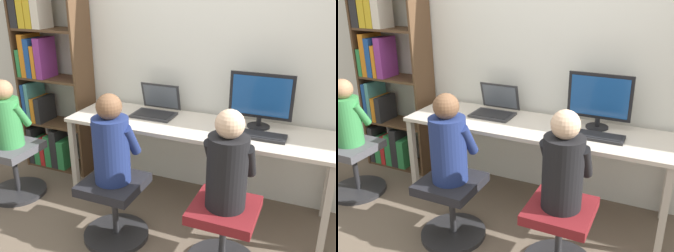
% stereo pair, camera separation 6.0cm
% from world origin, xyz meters
% --- Properties ---
extents(ground_plane, '(14.00, 14.00, 0.00)m').
position_xyz_m(ground_plane, '(0.00, 0.00, 0.00)').
color(ground_plane, brown).
extents(wall_back, '(10.00, 0.05, 2.60)m').
position_xyz_m(wall_back, '(0.00, 0.68, 1.30)').
color(wall_back, silver).
rests_on(wall_back, ground_plane).
extents(desk, '(2.23, 0.62, 0.77)m').
position_xyz_m(desk, '(0.00, 0.31, 0.69)').
color(desk, beige).
rests_on(desk, ground_plane).
extents(desktop_monitor, '(0.51, 0.18, 0.45)m').
position_xyz_m(desktop_monitor, '(0.48, 0.46, 1.00)').
color(desktop_monitor, black).
rests_on(desktop_monitor, desk).
extents(laptop, '(0.37, 0.32, 0.26)m').
position_xyz_m(laptop, '(-0.42, 0.42, 0.82)').
color(laptop, '#2D2D30').
rests_on(laptop, desk).
extents(keyboard, '(0.44, 0.17, 0.03)m').
position_xyz_m(keyboard, '(0.51, 0.25, 0.78)').
color(keyboard, '#232326').
rests_on(keyboard, desk).
extents(computer_mouse_by_keyboard, '(0.07, 0.10, 0.03)m').
position_xyz_m(computer_mouse_by_keyboard, '(0.24, 0.25, 0.78)').
color(computer_mouse_by_keyboard, '#99999E').
rests_on(computer_mouse_by_keyboard, desk).
extents(office_chair_left, '(0.51, 0.51, 0.50)m').
position_xyz_m(office_chair_left, '(0.44, -0.36, 0.28)').
color(office_chair_left, '#262628').
rests_on(office_chair_left, ground_plane).
extents(office_chair_right, '(0.51, 0.51, 0.50)m').
position_xyz_m(office_chair_right, '(-0.41, -0.36, 0.28)').
color(office_chair_right, '#262628').
rests_on(office_chair_right, ground_plane).
extents(person_at_monitor, '(0.33, 0.31, 0.67)m').
position_xyz_m(person_at_monitor, '(0.44, -0.36, 0.80)').
color(person_at_monitor, black).
rests_on(person_at_monitor, office_chair_left).
extents(person_at_laptop, '(0.33, 0.31, 0.67)m').
position_xyz_m(person_at_laptop, '(-0.41, -0.36, 0.80)').
color(person_at_laptop, navy).
rests_on(person_at_laptop, office_chair_right).
extents(bookshelf, '(0.74, 0.31, 1.95)m').
position_xyz_m(bookshelf, '(-1.67, 0.45, 0.90)').
color(bookshelf, '#513823').
rests_on(bookshelf, ground_plane).
extents(office_chair_side, '(0.51, 0.51, 0.50)m').
position_xyz_m(office_chair_side, '(-1.59, -0.18, 0.28)').
color(office_chair_side, '#262628').
rests_on(office_chair_side, ground_plane).
extents(person_near_shelf, '(0.29, 0.27, 0.61)m').
position_xyz_m(person_near_shelf, '(-1.59, -0.17, 0.77)').
color(person_near_shelf, '#388C47').
rests_on(person_near_shelf, office_chair_side).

